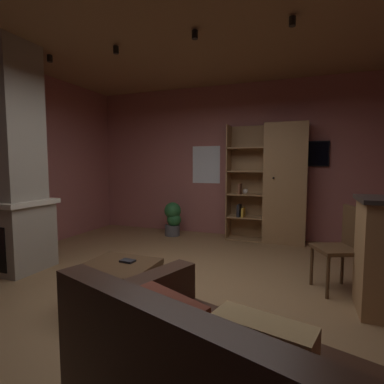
{
  "coord_description": "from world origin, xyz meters",
  "views": [
    {
      "loc": [
        1.2,
        -2.83,
        1.36
      ],
      "look_at": [
        0.0,
        0.4,
        1.05
      ],
      "focal_mm": 28.12,
      "sensor_mm": 36.0,
      "label": 1
    }
  ],
  "objects_px": {
    "dining_chair": "(344,243)",
    "potted_floor_plant": "(173,218)",
    "coffee_table": "(119,272)",
    "table_book_0": "(128,261)",
    "wall_mounted_tv": "(305,154)",
    "bookshelf_cabinet": "(280,184)",
    "stone_fireplace": "(8,170)"
  },
  "relations": [
    {
      "from": "dining_chair",
      "to": "wall_mounted_tv",
      "type": "xyz_separation_m",
      "value": [
        -0.42,
        2.12,
        1.02
      ]
    },
    {
      "from": "bookshelf_cabinet",
      "to": "wall_mounted_tv",
      "type": "xyz_separation_m",
      "value": [
        0.4,
        0.21,
        0.53
      ]
    },
    {
      "from": "dining_chair",
      "to": "wall_mounted_tv",
      "type": "bearing_deg",
      "value": 101.13
    },
    {
      "from": "bookshelf_cabinet",
      "to": "dining_chair",
      "type": "bearing_deg",
      "value": -66.84
    },
    {
      "from": "stone_fireplace",
      "to": "potted_floor_plant",
      "type": "bearing_deg",
      "value": 63.25
    },
    {
      "from": "stone_fireplace",
      "to": "wall_mounted_tv",
      "type": "bearing_deg",
      "value": 38.53
    },
    {
      "from": "table_book_0",
      "to": "potted_floor_plant",
      "type": "height_order",
      "value": "potted_floor_plant"
    },
    {
      "from": "stone_fireplace",
      "to": "wall_mounted_tv",
      "type": "relative_size",
      "value": 3.71
    },
    {
      "from": "dining_chair",
      "to": "potted_floor_plant",
      "type": "relative_size",
      "value": 1.43
    },
    {
      "from": "coffee_table",
      "to": "table_book_0",
      "type": "bearing_deg",
      "value": 56.08
    },
    {
      "from": "stone_fireplace",
      "to": "bookshelf_cabinet",
      "type": "xyz_separation_m",
      "value": [
        3.17,
        2.63,
        -0.27
      ]
    },
    {
      "from": "stone_fireplace",
      "to": "table_book_0",
      "type": "bearing_deg",
      "value": -10.03
    },
    {
      "from": "coffee_table",
      "to": "wall_mounted_tv",
      "type": "height_order",
      "value": "wall_mounted_tv"
    },
    {
      "from": "dining_chair",
      "to": "coffee_table",
      "type": "bearing_deg",
      "value": -150.72
    },
    {
      "from": "bookshelf_cabinet",
      "to": "coffee_table",
      "type": "relative_size",
      "value": 3.12
    },
    {
      "from": "wall_mounted_tv",
      "to": "dining_chair",
      "type": "bearing_deg",
      "value": -78.87
    },
    {
      "from": "table_book_0",
      "to": "coffee_table",
      "type": "bearing_deg",
      "value": -123.92
    },
    {
      "from": "stone_fireplace",
      "to": "bookshelf_cabinet",
      "type": "height_order",
      "value": "stone_fireplace"
    },
    {
      "from": "stone_fireplace",
      "to": "bookshelf_cabinet",
      "type": "distance_m",
      "value": 4.13
    },
    {
      "from": "potted_floor_plant",
      "to": "stone_fireplace",
      "type": "bearing_deg",
      "value": -116.75
    },
    {
      "from": "table_book_0",
      "to": "potted_floor_plant",
      "type": "distance_m",
      "value": 2.88
    },
    {
      "from": "stone_fireplace",
      "to": "dining_chair",
      "type": "distance_m",
      "value": 4.12
    },
    {
      "from": "bookshelf_cabinet",
      "to": "coffee_table",
      "type": "bearing_deg",
      "value": -112.13
    },
    {
      "from": "wall_mounted_tv",
      "to": "stone_fireplace",
      "type": "bearing_deg",
      "value": -141.47
    },
    {
      "from": "bookshelf_cabinet",
      "to": "potted_floor_plant",
      "type": "height_order",
      "value": "bookshelf_cabinet"
    },
    {
      "from": "stone_fireplace",
      "to": "potted_floor_plant",
      "type": "xyz_separation_m",
      "value": [
        1.22,
        2.43,
        -0.95
      ]
    },
    {
      "from": "table_book_0",
      "to": "dining_chair",
      "type": "bearing_deg",
      "value": 28.22
    },
    {
      "from": "bookshelf_cabinet",
      "to": "table_book_0",
      "type": "relative_size",
      "value": 15.27
    },
    {
      "from": "table_book_0",
      "to": "dining_chair",
      "type": "xyz_separation_m",
      "value": [
        2.01,
        1.08,
        0.1
      ]
    },
    {
      "from": "bookshelf_cabinet",
      "to": "coffee_table",
      "type": "distance_m",
      "value": 3.37
    },
    {
      "from": "dining_chair",
      "to": "potted_floor_plant",
      "type": "height_order",
      "value": "dining_chair"
    },
    {
      "from": "stone_fireplace",
      "to": "potted_floor_plant",
      "type": "distance_m",
      "value": 2.88
    }
  ]
}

